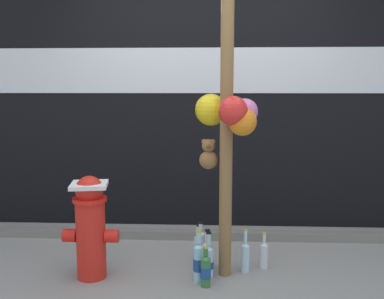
{
  "coord_description": "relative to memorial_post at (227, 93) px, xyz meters",
  "views": [
    {
      "loc": [
        0.07,
        -3.03,
        1.44
      ],
      "look_at": [
        -0.08,
        0.23,
        0.98
      ],
      "focal_mm": 41.31,
      "sensor_mm": 36.0,
      "label": 1
    }
  ],
  "objects": [
    {
      "name": "ground_plane",
      "position": [
        -0.17,
        -0.22,
        -1.4
      ],
      "size": [
        14.0,
        14.0,
        0.0
      ],
      "primitive_type": "plane",
      "color": "gray"
    },
    {
      "name": "building_wall",
      "position": [
        -0.18,
        1.33,
        0.17
      ],
      "size": [
        10.0,
        0.21,
        3.13
      ],
      "color": "black",
      "rests_on": "ground_plane"
    },
    {
      "name": "curb_strip",
      "position": [
        -0.17,
        0.81,
        -1.36
      ],
      "size": [
        8.0,
        0.12,
        0.08
      ],
      "primitive_type": "cube",
      "color": "slate",
      "rests_on": "ground_plane"
    },
    {
      "name": "memorial_post",
      "position": [
        0.0,
        0.0,
        0.0
      ],
      "size": [
        0.48,
        0.49,
        2.51
      ],
      "color": "olive",
      "rests_on": "ground_plane"
    },
    {
      "name": "fire_hydrant",
      "position": [
        -1.02,
        -0.09,
        -0.98
      ],
      "size": [
        0.42,
        0.3,
        0.79
      ],
      "color": "red",
      "rests_on": "ground_plane"
    },
    {
      "name": "bottle_0",
      "position": [
        0.31,
        0.14,
        -1.28
      ],
      "size": [
        0.07,
        0.07,
        0.3
      ],
      "color": "silver",
      "rests_on": "ground_plane"
    },
    {
      "name": "bottle_1",
      "position": [
        -0.13,
        -0.03,
        -1.27
      ],
      "size": [
        0.08,
        0.08,
        0.35
      ],
      "color": "#B2DBEA",
      "rests_on": "ground_plane"
    },
    {
      "name": "bottle_2",
      "position": [
        -0.15,
        -0.21,
        -1.28
      ],
      "size": [
        0.08,
        0.08,
        0.3
      ],
      "color": "#337038",
      "rests_on": "ground_plane"
    },
    {
      "name": "bottle_3",
      "position": [
        -0.14,
        0.08,
        -1.27
      ],
      "size": [
        0.08,
        0.08,
        0.33
      ],
      "color": "silver",
      "rests_on": "ground_plane"
    },
    {
      "name": "bottle_4",
      "position": [
        0.16,
        0.07,
        -1.27
      ],
      "size": [
        0.07,
        0.07,
        0.34
      ],
      "color": "#B2DBEA",
      "rests_on": "ground_plane"
    },
    {
      "name": "bottle_5",
      "position": [
        -0.22,
        0.28,
        -1.28
      ],
      "size": [
        0.06,
        0.06,
        0.31
      ],
      "color": "silver",
      "rests_on": "ground_plane"
    },
    {
      "name": "bottle_6",
      "position": [
        -0.19,
        0.16,
        -1.24
      ],
      "size": [
        0.08,
        0.08,
        0.37
      ],
      "color": "silver",
      "rests_on": "ground_plane"
    },
    {
      "name": "bottle_7",
      "position": [
        -0.2,
        -0.13,
        -1.24
      ],
      "size": [
        0.08,
        0.08,
        0.4
      ],
      "color": "#93CCE0",
      "rests_on": "ground_plane"
    },
    {
      "name": "litter_0",
      "position": [
        -1.33,
        0.7,
        -1.39
      ],
      "size": [
        0.07,
        0.08,
        0.01
      ],
      "primitive_type": "cube",
      "rotation": [
        0.0,
        0.0,
        1.77
      ],
      "color": "#8C99B2",
      "rests_on": "ground_plane"
    }
  ]
}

